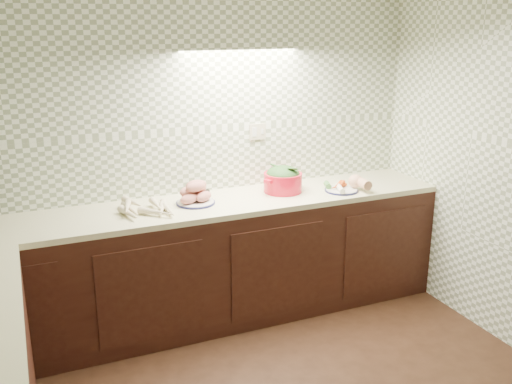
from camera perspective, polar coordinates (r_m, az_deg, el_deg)
name	(u,v)px	position (r m, az deg, el deg)	size (l,w,h in m)	color
room	(305,143)	(2.47, 4.91, 4.94)	(3.60, 3.60, 2.60)	black
counter	(132,339)	(3.31, -12.32, -14.17)	(3.60, 3.60, 0.90)	black
parsnip_pile	(155,208)	(3.86, -10.07, -1.58)	(0.36, 0.41, 0.07)	beige
sweet_potato_plate	(195,194)	(4.00, -6.13, -0.25)	(0.27, 0.27, 0.16)	#141446
onion_bowl	(200,192)	(4.13, -5.67, -0.03)	(0.14, 0.14, 0.11)	black
dutch_oven	(283,179)	(4.24, 2.71, 1.29)	(0.37, 0.37, 0.20)	red
veg_plate	(347,185)	(4.34, 9.14, 0.69)	(0.32, 0.26, 0.12)	#141446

